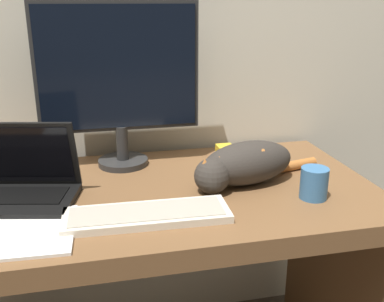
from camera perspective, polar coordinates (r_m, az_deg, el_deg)
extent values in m
cube|color=brown|center=(1.36, -4.87, -6.10)|extent=(1.34, 0.70, 0.06)
cube|color=brown|center=(1.74, 17.41, -15.21)|extent=(0.04, 0.65, 0.69)
cylinder|color=#282828|center=(1.56, -8.74, -1.36)|extent=(0.17, 0.17, 0.02)
cylinder|color=#282828|center=(1.53, -8.86, 1.02)|extent=(0.04, 0.04, 0.12)
cube|color=#282828|center=(1.48, -9.37, 10.42)|extent=(0.53, 0.02, 0.41)
cube|color=black|center=(1.47, -9.34, 10.37)|extent=(0.50, 0.01, 0.39)
cube|color=black|center=(1.34, -21.23, -5.95)|extent=(0.35, 0.27, 0.02)
cube|color=black|center=(1.34, -21.10, -5.28)|extent=(0.27, 0.17, 0.00)
cube|color=black|center=(1.36, -20.68, -0.39)|extent=(0.31, 0.13, 0.20)
cube|color=black|center=(1.36, -20.74, -0.51)|extent=(0.28, 0.11, 0.18)
cube|color=beige|center=(1.18, -5.73, -8.11)|extent=(0.43, 0.15, 0.02)
cube|color=#ABA393|center=(1.17, -5.74, -7.63)|extent=(0.40, 0.12, 0.00)
ellipsoid|color=#332D28|center=(1.38, 7.11, -1.49)|extent=(0.33, 0.21, 0.13)
ellipsoid|color=#AD662D|center=(1.37, 7.70, 0.03)|extent=(0.16, 0.14, 0.05)
sphere|color=#332D28|center=(1.30, 2.55, -3.18)|extent=(0.11, 0.11, 0.11)
cone|color=#AD662D|center=(1.28, 1.65, -1.56)|extent=(0.03, 0.03, 0.03)
cone|color=#AD662D|center=(1.30, 3.50, -1.24)|extent=(0.03, 0.03, 0.03)
cylinder|color=#AD662D|center=(1.53, 13.01, -1.75)|extent=(0.16, 0.07, 0.03)
cylinder|color=teal|center=(1.32, 15.23, -3.97)|extent=(0.08, 0.08, 0.09)
cube|color=white|center=(1.17, -19.45, -9.59)|extent=(0.20, 0.25, 0.01)
cube|color=gold|center=(1.58, 4.18, -0.25)|extent=(0.06, 0.06, 0.06)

